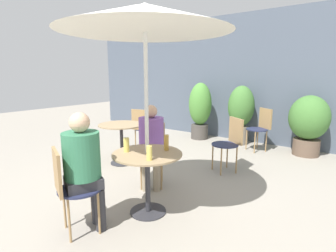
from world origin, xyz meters
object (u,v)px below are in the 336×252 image
at_px(bistro_chair_0, 152,148).
at_px(beer_glass_1, 149,153).
at_px(cafe_table_far, 121,133).
at_px(umbrella, 145,18).
at_px(potted_plant_0, 200,109).
at_px(potted_plant_2, 309,122).
at_px(seated_person_1, 84,162).
at_px(bistro_chair_1, 69,183).
at_px(potted_plant_1, 241,111).
at_px(beer_glass_0, 126,145).
at_px(beer_glass_2, 166,142).
at_px(bistro_chair_3, 261,125).
at_px(bistro_chair_4, 230,139).
at_px(bistro_chair_2, 142,126).
at_px(cafe_table_near, 147,167).
at_px(seated_person_0, 151,139).

xyz_separation_m(bistro_chair_0, beer_glass_1, (0.68, -0.86, 0.26)).
distance_m(cafe_table_far, umbrella, 2.45).
distance_m(potted_plant_0, potted_plant_2, 2.42).
bearing_deg(seated_person_1, bistro_chair_1, 90.00).
xyz_separation_m(potted_plant_1, potted_plant_2, (1.42, -0.06, -0.09)).
bearing_deg(beer_glass_0, potted_plant_1, 91.14).
height_order(beer_glass_2, umbrella, umbrella).
relative_size(bistro_chair_3, beer_glass_0, 5.45).
xyz_separation_m(seated_person_1, beer_glass_1, (0.46, 0.47, 0.06)).
bearing_deg(bistro_chair_1, umbrella, -90.00).
distance_m(bistro_chair_4, potted_plant_2, 1.98).
relative_size(bistro_chair_2, beer_glass_1, 5.87).
distance_m(bistro_chair_0, bistro_chair_2, 1.70).
bearing_deg(potted_plant_0, cafe_table_far, -94.92).
bearing_deg(cafe_table_far, potted_plant_1, 64.90).
relative_size(bistro_chair_2, potted_plant_2, 0.75).
distance_m(bistro_chair_0, potted_plant_2, 3.33).
height_order(cafe_table_far, umbrella, umbrella).
xyz_separation_m(bistro_chair_0, seated_person_1, (0.22, -1.33, 0.19)).
bearing_deg(cafe_table_far, bistro_chair_0, -19.65).
relative_size(beer_glass_1, umbrella, 0.07).
bearing_deg(seated_person_1, beer_glass_0, -71.91).
height_order(bistro_chair_4, umbrella, umbrella).
distance_m(cafe_table_far, bistro_chair_4, 1.92).
bearing_deg(umbrella, seated_person_1, -113.90).
xyz_separation_m(cafe_table_far, potted_plant_1, (1.22, 2.60, 0.21)).
xyz_separation_m(bistro_chair_3, potted_plant_0, (-1.57, 0.16, 0.22)).
height_order(cafe_table_near, bistro_chair_0, bistro_chair_0).
bearing_deg(seated_person_1, beer_glass_2, -90.04).
xyz_separation_m(cafe_table_near, bistro_chair_1, (-0.35, -0.78, -0.01)).
height_order(bistro_chair_2, potted_plant_1, potted_plant_1).
xyz_separation_m(seated_person_1, potted_plant_0, (-1.03, 4.18, 0.02)).
height_order(bistro_chair_0, seated_person_0, seated_person_0).
height_order(beer_glass_0, potted_plant_1, potted_plant_1).
xyz_separation_m(bistro_chair_4, potted_plant_0, (-1.53, 1.70, 0.22)).
height_order(bistro_chair_1, beer_glass_0, bistro_chair_1).
relative_size(bistro_chair_0, seated_person_0, 0.75).
bearing_deg(beer_glass_1, bistro_chair_4, 88.77).
distance_m(bistro_chair_3, umbrella, 3.76).
distance_m(bistro_chair_2, potted_plant_2, 3.35).
bearing_deg(potted_plant_0, beer_glass_2, -66.93).
distance_m(seated_person_1, beer_glass_0, 0.55).
relative_size(beer_glass_1, beer_glass_2, 0.83).
xyz_separation_m(potted_plant_1, umbrella, (0.30, -3.66, 1.40)).
bearing_deg(bistro_chair_1, beer_glass_2, -90.04).
bearing_deg(potted_plant_0, seated_person_1, -76.24).
height_order(bistro_chair_2, potted_plant_2, potted_plant_2).
bearing_deg(bistro_chair_4, seated_person_1, -66.70).
bearing_deg(bistro_chair_2, potted_plant_1, -144.42).
height_order(cafe_table_far, potted_plant_0, potted_plant_0).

